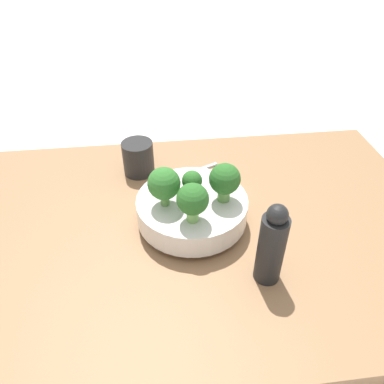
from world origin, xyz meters
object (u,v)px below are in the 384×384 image
(pepper_mill, at_px, (272,246))
(fork, at_px, (188,174))
(bowl, at_px, (192,209))
(cup, at_px, (138,158))

(pepper_mill, bearing_deg, fork, -72.19)
(bowl, relative_size, fork, 1.41)
(cup, xyz_separation_m, fork, (-0.13, 0.03, -0.04))
(bowl, relative_size, pepper_mill, 1.36)
(cup, distance_m, pepper_mill, 0.47)
(cup, relative_size, pepper_mill, 0.50)
(cup, bearing_deg, fork, 166.59)
(cup, height_order, fork, cup)
(pepper_mill, height_order, fork, pepper_mill)
(bowl, relative_size, cup, 2.74)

